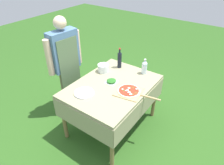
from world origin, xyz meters
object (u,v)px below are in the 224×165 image
Objects in this scene: person_cook at (65,60)px; herb_container at (111,81)px; mixing_tub at (103,68)px; plate_stack at (84,93)px; pizza_on_peel at (130,91)px; oil_bottle at (120,60)px; water_bottle at (144,67)px; prep_table at (112,91)px.

person_cook is 9.34× the size of herb_container.
person_cook reaches higher than mixing_tub.
herb_container is 0.42m from plate_stack.
pizza_on_peel is 3.56× the size of herb_container.
person_cook reaches higher than oil_bottle.
water_bottle reaches higher than mixing_tub.
water_bottle is 0.95m from plate_stack.
prep_table is 7.66× the size of mixing_tub.
plate_stack is at bearing 118.19° from pizza_on_peel.
person_cook is at bearing 131.31° from oil_bottle.
prep_table is 0.58m from water_bottle.
water_bottle is (0.06, -0.39, -0.02)m from oil_bottle.
water_bottle is 1.40× the size of mixing_tub.
person_cook reaches higher than prep_table.
prep_table is at bearing 158.76° from water_bottle.
prep_table is 5.48× the size of water_bottle.
person_cook is 0.56m from mixing_tub.
herb_container is (-0.47, 0.24, -0.09)m from water_bottle.
mixing_tub is (-0.30, 0.51, -0.05)m from water_bottle.
herb_container is (-0.41, -0.14, -0.10)m from oil_bottle.
pizza_on_peel is 3.57× the size of mixing_tub.
herb_container is at bearing 44.62° from prep_table.
prep_table is 5.01× the size of plate_stack.
person_cook is at bearing 95.12° from prep_table.
oil_bottle is 1.37× the size of water_bottle.
mixing_tub is (0.22, 0.59, 0.04)m from pizza_on_peel.
water_bottle is 0.59m from mixing_tub.
mixing_tub is (0.17, 0.27, 0.04)m from herb_container.
person_cook is 0.76m from herb_container.
plate_stack is (-0.29, -0.61, -0.15)m from person_cook.
pizza_on_peel is 2.56× the size of water_bottle.
plate_stack is at bearing -166.41° from mixing_tub.
oil_bottle is at bearing 35.55° from pizza_on_peel.
herb_container reaches higher than plate_stack.
prep_table is 7.63× the size of herb_container.
oil_bottle reaches higher than pizza_on_peel.
herb_container is at bearing 105.75° from person_cook.
oil_bottle is 1.91× the size of herb_container.
pizza_on_peel is at bearing -98.91° from herb_container.
mixing_tub is (0.21, 0.31, 0.15)m from prep_table.
mixing_tub is at bearing 57.54° from herb_container.
herb_container is at bearing 152.42° from water_bottle.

